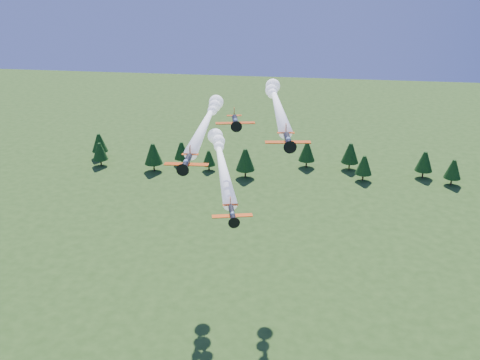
# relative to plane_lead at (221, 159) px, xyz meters

# --- Properties ---
(ground) EXTENTS (600.00, 600.00, 0.00)m
(ground) POSITION_rel_plane_lead_xyz_m (5.81, -17.19, -38.65)
(ground) COLOR #2A4A17
(ground) RESTS_ON ground
(plane_lead) EXTENTS (16.11, 47.58, 3.70)m
(plane_lead) POSITION_rel_plane_lead_xyz_m (0.00, 0.00, 0.00)
(plane_lead) COLOR black
(plane_lead) RESTS_ON ground
(plane_left) EXTENTS (9.04, 49.58, 3.70)m
(plane_left) POSITION_rel_plane_lead_xyz_m (-4.74, 8.49, 5.99)
(plane_left) COLOR black
(plane_left) RESTS_ON ground
(plane_right) EXTENTS (12.98, 50.47, 3.70)m
(plane_right) POSITION_rel_plane_lead_xyz_m (10.78, 11.70, 10.11)
(plane_right) COLOR black
(plane_right) RESTS_ON ground
(plane_slot) EXTENTS (7.55, 8.29, 2.63)m
(plane_slot) POSITION_rel_plane_lead_xyz_m (4.81, -10.47, 11.58)
(plane_slot) COLOR black
(plane_slot) RESTS_ON ground
(treeline) EXTENTS (169.81, 21.96, 11.55)m
(treeline) POSITION_rel_plane_lead_xyz_m (5.07, 92.08, -32.01)
(treeline) COLOR #382314
(treeline) RESTS_ON ground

